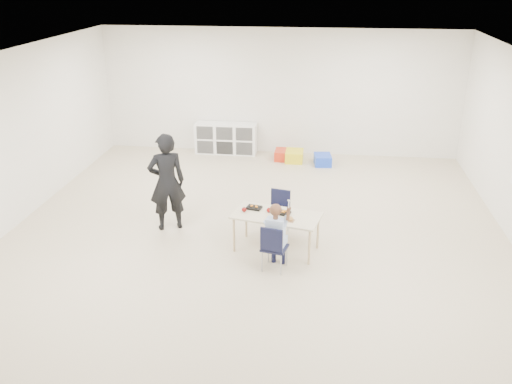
# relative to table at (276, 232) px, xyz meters

# --- Properties ---
(room) EXTENTS (9.00, 9.02, 2.80)m
(room) POSITION_rel_table_xyz_m (-0.37, 0.22, 1.10)
(room) COLOR beige
(room) RESTS_ON ground
(table) EXTENTS (1.39, 0.91, 0.59)m
(table) POSITION_rel_table_xyz_m (0.00, 0.00, 0.00)
(table) COLOR beige
(table) RESTS_ON ground
(chair_near) EXTENTS (0.40, 0.39, 0.71)m
(chair_near) POSITION_rel_table_xyz_m (0.03, -0.56, 0.05)
(chair_near) COLOR black
(chair_near) RESTS_ON ground
(chair_far) EXTENTS (0.40, 0.39, 0.71)m
(chair_far) POSITION_rel_table_xyz_m (-0.03, 0.56, 0.05)
(chair_far) COLOR black
(chair_far) RESTS_ON ground
(child) EXTENTS (0.56, 0.56, 1.11)m
(child) POSITION_rel_table_xyz_m (0.03, -0.56, 0.26)
(child) COLOR #B5CEF5
(child) RESTS_ON chair_near
(lunch_tray_near) EXTENTS (0.25, 0.20, 0.03)m
(lunch_tray_near) POSITION_rel_table_xyz_m (0.09, 0.05, 0.30)
(lunch_tray_near) COLOR black
(lunch_tray_near) RESTS_ON table
(lunch_tray_far) EXTENTS (0.25, 0.20, 0.03)m
(lunch_tray_far) POSITION_rel_table_xyz_m (-0.36, 0.18, 0.30)
(lunch_tray_far) COLOR black
(lunch_tray_far) RESTS_ON table
(milk_carton) EXTENTS (0.08, 0.08, 0.10)m
(milk_carton) POSITION_rel_table_xyz_m (-0.01, -0.12, 0.34)
(milk_carton) COLOR white
(milk_carton) RESTS_ON table
(bread_roll) EXTENTS (0.09, 0.09, 0.07)m
(bread_roll) POSITION_rel_table_xyz_m (0.21, -0.18, 0.32)
(bread_roll) COLOR #B18348
(bread_roll) RESTS_ON table
(apple_near) EXTENTS (0.07, 0.07, 0.07)m
(apple_near) POSITION_rel_table_xyz_m (-0.12, 0.07, 0.33)
(apple_near) COLOR maroon
(apple_near) RESTS_ON table
(apple_far) EXTENTS (0.07, 0.07, 0.07)m
(apple_far) POSITION_rel_table_xyz_m (-0.49, 0.04, 0.33)
(apple_far) COLOR maroon
(apple_far) RESTS_ON table
(cubby_shelf) EXTENTS (1.40, 0.40, 0.70)m
(cubby_shelf) POSITION_rel_table_xyz_m (-1.57, 4.50, 0.05)
(cubby_shelf) COLOR white
(cubby_shelf) RESTS_ON ground
(adult) EXTENTS (0.70, 0.60, 1.62)m
(adult) POSITION_rel_table_xyz_m (-1.81, 0.54, 0.51)
(adult) COLOR black
(adult) RESTS_ON ground
(bin_red) EXTENTS (0.35, 0.45, 0.22)m
(bin_red) POSITION_rel_table_xyz_m (-0.23, 4.20, -0.19)
(bin_red) COLOR red
(bin_red) RESTS_ON ground
(bin_yellow) EXTENTS (0.38, 0.49, 0.24)m
(bin_yellow) POSITION_rel_table_xyz_m (0.03, 4.12, -0.18)
(bin_yellow) COLOR yellow
(bin_yellow) RESTS_ON ground
(bin_blue) EXTENTS (0.41, 0.49, 0.22)m
(bin_blue) POSITION_rel_table_xyz_m (0.65, 3.97, -0.19)
(bin_blue) COLOR blue
(bin_blue) RESTS_ON ground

